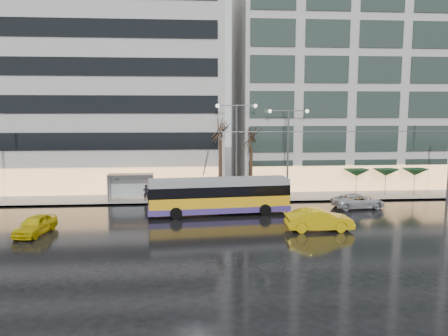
{
  "coord_description": "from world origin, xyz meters",
  "views": [
    {
      "loc": [
        -2.52,
        -30.51,
        8.68
      ],
      "look_at": [
        0.34,
        5.0,
        3.88
      ],
      "focal_mm": 35.0,
      "sensor_mm": 36.0,
      "label": 1
    }
  ],
  "objects": [
    {
      "name": "taxi_a",
      "position": [
        -13.28,
        0.08,
        0.68
      ],
      "size": [
        2.34,
        4.24,
        1.36
      ],
      "primitive_type": "imported",
      "rotation": [
        0.0,
        0.0,
        -0.19
      ],
      "color": "#D6BF0B",
      "rests_on": "ground"
    },
    {
      "name": "ground",
      "position": [
        0.0,
        0.0,
        0.0
      ],
      "size": [
        140.0,
        140.0,
        0.0
      ],
      "primitive_type": "plane",
      "color": "black",
      "rests_on": "ground"
    },
    {
      "name": "trolleybus",
      "position": [
        -0.08,
        4.99,
        1.46
      ],
      "size": [
        11.77,
        4.8,
        5.39
      ],
      "color": "#F0AD14",
      "rests_on": "ground"
    },
    {
      "name": "building_left",
      "position": [
        -16.0,
        19.0,
        11.15
      ],
      "size": [
        34.0,
        14.0,
        22.0
      ],
      "primitive_type": "cube",
      "color": "#BCB9B4",
      "rests_on": "sidewalk"
    },
    {
      "name": "parasol_b",
      "position": [
        17.0,
        11.0,
        2.45
      ],
      "size": [
        2.5,
        2.5,
        2.65
      ],
      "color": "#595B60",
      "rests_on": "sidewalk"
    },
    {
      "name": "kerb",
      "position": [
        2.0,
        9.05,
        0.07
      ],
      "size": [
        80.0,
        0.1,
        0.15
      ],
      "primitive_type": "cube",
      "color": "slate",
      "rests_on": "ground"
    },
    {
      "name": "pedestrian_c",
      "position": [
        -9.39,
        11.53,
        1.26
      ],
      "size": [
        1.08,
        0.9,
        2.11
      ],
      "color": "black",
      "rests_on": "sidewalk"
    },
    {
      "name": "pedestrian_a",
      "position": [
        -6.56,
        10.12,
        1.63
      ],
      "size": [
        0.97,
        0.99,
        2.19
      ],
      "color": "black",
      "rests_on": "sidewalk"
    },
    {
      "name": "pedestrian_b",
      "position": [
        -5.21,
        12.03,
        0.94
      ],
      "size": [
        0.95,
        0.88,
        1.58
      ],
      "color": "black",
      "rests_on": "sidewalk"
    },
    {
      "name": "tree_a",
      "position": [
        0.5,
        11.0,
        7.09
      ],
      "size": [
        3.2,
        3.2,
        8.4
      ],
      "color": "black",
      "rests_on": "sidewalk"
    },
    {
      "name": "parasol_a",
      "position": [
        14.0,
        11.0,
        2.45
      ],
      "size": [
        2.5,
        2.5,
        2.65
      ],
      "color": "#595B60",
      "rests_on": "sidewalk"
    },
    {
      "name": "tree_b",
      "position": [
        3.5,
        11.2,
        6.4
      ],
      "size": [
        3.2,
        3.2,
        7.7
      ],
      "color": "black",
      "rests_on": "sidewalk"
    },
    {
      "name": "catenary",
      "position": [
        1.0,
        7.94,
        4.25
      ],
      "size": [
        42.24,
        5.12,
        7.0
      ],
      "color": "#595B60",
      "rests_on": "ground"
    },
    {
      "name": "sidewalk",
      "position": [
        2.0,
        14.0,
        0.07
      ],
      "size": [
        80.0,
        10.0,
        0.15
      ],
      "primitive_type": "cube",
      "color": "gray",
      "rests_on": "ground"
    },
    {
      "name": "street_lamp_near",
      "position": [
        2.0,
        10.8,
        5.99
      ],
      "size": [
        3.96,
        0.36,
        9.03
      ],
      "color": "#595B60",
      "rests_on": "sidewalk"
    },
    {
      "name": "building_right",
      "position": [
        19.0,
        19.0,
        12.65
      ],
      "size": [
        32.0,
        14.0,
        25.0
      ],
      "primitive_type": "cube",
      "color": "#BCB9B4",
      "rests_on": "sidewalk"
    },
    {
      "name": "bus_shelter",
      "position": [
        -8.38,
        10.69,
        1.96
      ],
      "size": [
        4.2,
        1.6,
        2.51
      ],
      "color": "#595B60",
      "rests_on": "sidewalk"
    },
    {
      "name": "parasol_c",
      "position": [
        20.0,
        11.0,
        2.45
      ],
      "size": [
        2.5,
        2.5,
        2.65
      ],
      "color": "#595B60",
      "rests_on": "sidewalk"
    },
    {
      "name": "taxi_b",
      "position": [
        6.78,
        -0.52,
        0.79
      ],
      "size": [
        4.84,
        1.72,
        1.59
      ],
      "primitive_type": "imported",
      "rotation": [
        0.0,
        0.0,
        1.56
      ],
      "color": "gold",
      "rests_on": "ground"
    },
    {
      "name": "street_lamp_far",
      "position": [
        7.0,
        10.8,
        5.71
      ],
      "size": [
        3.96,
        0.36,
        8.53
      ],
      "color": "#595B60",
      "rests_on": "sidewalk"
    },
    {
      "name": "sedan_silver",
      "position": [
        12.36,
        6.23,
        0.64
      ],
      "size": [
        4.8,
        2.56,
        1.28
      ],
      "primitive_type": "imported",
      "rotation": [
        0.0,
        0.0,
        1.67
      ],
      "color": "#B3B2B7",
      "rests_on": "ground"
    }
  ]
}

